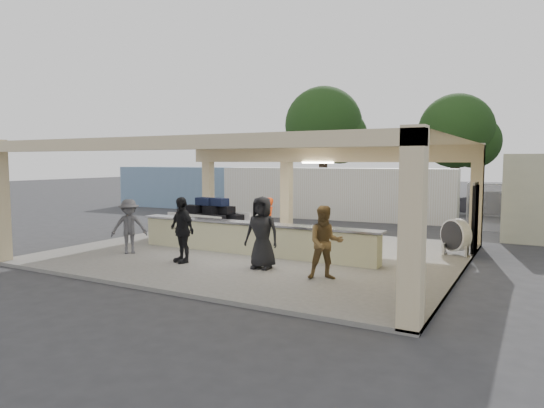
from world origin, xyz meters
The scene contains 15 objects.
ground centered at (0.00, 0.00, 0.00)m, with size 120.00×120.00×0.00m, color #29292C.
pavilion centered at (0.21, 0.66, 1.35)m, with size 12.01×10.00×3.55m.
baggage_counter centered at (0.00, -0.50, 0.59)m, with size 8.20×0.58×0.98m.
luggage_cart centered at (-2.77, 1.07, 0.92)m, with size 2.80×1.96×1.52m.
drum_fan centered at (5.50, 2.41, 0.69)m, with size 0.98×0.87×1.10m.
baggage_handler centered at (-0.49, 1.39, 0.90)m, with size 0.58×0.32×1.59m, color #F1410C.
passenger_a centered at (3.21, -2.37, 0.99)m, with size 0.87×0.38×1.79m, color brown.
passenger_b centered at (-1.09, -2.50, 1.03)m, with size 1.09×0.40×1.85m, color black.
passenger_c centered at (-3.36, -2.26, 0.94)m, with size 1.08×0.38×1.68m, color #46464A.
passenger_d centered at (1.27, -2.08, 1.06)m, with size 0.94×0.38×1.92m, color black.
car_dark centered at (6.14, 14.44, 0.69)m, with size 1.47×4.16×1.39m, color black.
container_white centered at (-1.55, 10.43, 1.29)m, with size 11.89×2.38×2.58m, color silver.
container_blue centered at (-11.52, 11.28, 1.28)m, with size 9.82×2.36×2.55m, color #6A89AB.
tree_left centered at (-7.68, 24.16, 5.59)m, with size 6.60×6.30×9.00m.
tree_mid centered at (2.32, 26.16, 4.96)m, with size 6.00×5.60×8.00m.
Camera 1 is at (7.65, -13.07, 2.96)m, focal length 32.00 mm.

